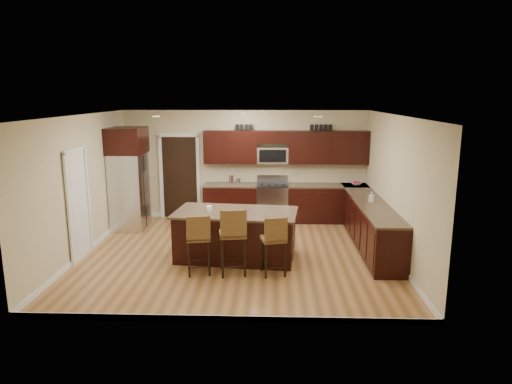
{
  "coord_description": "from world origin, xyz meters",
  "views": [
    {
      "loc": [
        0.65,
        -8.49,
        3.08
      ],
      "look_at": [
        0.35,
        0.4,
        1.17
      ],
      "focal_mm": 32.0,
      "sensor_mm": 36.0,
      "label": 1
    }
  ],
  "objects_px": {
    "stool_right": "(274,239)",
    "refrigerator": "(129,178)",
    "island": "(236,236)",
    "stool_left": "(198,237)",
    "stool_mid": "(233,234)",
    "range": "(272,202)"
  },
  "relations": [
    {
      "from": "stool_left",
      "to": "stool_mid",
      "type": "bearing_deg",
      "value": -12.37
    },
    {
      "from": "stool_left",
      "to": "refrigerator",
      "type": "distance_m",
      "value": 3.45
    },
    {
      "from": "range",
      "to": "refrigerator",
      "type": "height_order",
      "value": "refrigerator"
    },
    {
      "from": "range",
      "to": "stool_mid",
      "type": "relative_size",
      "value": 0.93
    },
    {
      "from": "range",
      "to": "stool_right",
      "type": "distance_m",
      "value": 3.5
    },
    {
      "from": "stool_right",
      "to": "refrigerator",
      "type": "relative_size",
      "value": 0.45
    },
    {
      "from": "range",
      "to": "stool_left",
      "type": "xyz_separation_m",
      "value": [
        -1.27,
        -3.5,
        0.2
      ]
    },
    {
      "from": "stool_left",
      "to": "stool_right",
      "type": "xyz_separation_m",
      "value": [
        1.3,
        0.0,
        -0.01
      ]
    },
    {
      "from": "stool_mid",
      "to": "range",
      "type": "bearing_deg",
      "value": 69.64
    },
    {
      "from": "stool_left",
      "to": "refrigerator",
      "type": "xyz_separation_m",
      "value": [
        -2.03,
        2.74,
        0.54
      ]
    },
    {
      "from": "island",
      "to": "stool_left",
      "type": "height_order",
      "value": "stool_left"
    },
    {
      "from": "range",
      "to": "stool_mid",
      "type": "xyz_separation_m",
      "value": [
        -0.68,
        -3.51,
        0.27
      ]
    },
    {
      "from": "range",
      "to": "stool_right",
      "type": "height_order",
      "value": "range"
    },
    {
      "from": "stool_left",
      "to": "refrigerator",
      "type": "relative_size",
      "value": 0.46
    },
    {
      "from": "range",
      "to": "island",
      "type": "xyz_separation_m",
      "value": [
        -0.69,
        -2.66,
        -0.04
      ]
    },
    {
      "from": "island",
      "to": "stool_right",
      "type": "bearing_deg",
      "value": -43.13
    },
    {
      "from": "stool_mid",
      "to": "stool_right",
      "type": "height_order",
      "value": "stool_mid"
    },
    {
      "from": "island",
      "to": "stool_right",
      "type": "xyz_separation_m",
      "value": [
        0.72,
        -0.84,
        0.23
      ]
    },
    {
      "from": "island",
      "to": "stool_mid",
      "type": "height_order",
      "value": "stool_mid"
    },
    {
      "from": "stool_left",
      "to": "stool_right",
      "type": "bearing_deg",
      "value": -11.61
    },
    {
      "from": "refrigerator",
      "to": "stool_mid",
      "type": "bearing_deg",
      "value": -46.3
    },
    {
      "from": "island",
      "to": "stool_left",
      "type": "distance_m",
      "value": 1.05
    }
  ]
}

